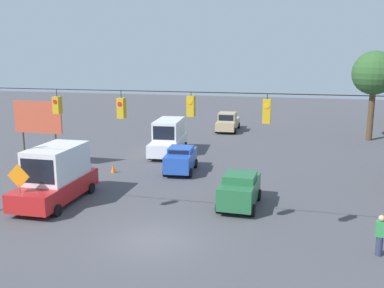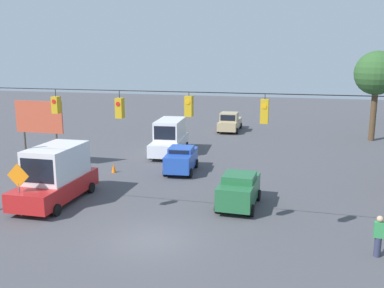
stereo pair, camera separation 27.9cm
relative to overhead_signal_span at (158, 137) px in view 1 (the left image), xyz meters
The scene contains 15 objects.
ground_plane 4.70m from the overhead_signal_span, 76.47° to the left, with size 140.00×140.00×0.00m, color #47474C.
overhead_signal_span is the anchor object (origin of this frame).
sedan_blue_withflow_mid 11.82m from the overhead_signal_span, 79.22° to the right, with size 2.32×4.24×1.83m.
sedan_green_crossing_near 6.85m from the overhead_signal_span, 121.39° to the right, with size 2.12×4.05×1.87m.
box_truck_white_withflow_far 17.40m from the overhead_signal_span, 74.04° to the right, with size 2.86×6.67×2.90m.
pickup_truck_tan_withflow_deep 29.01m from the overhead_signal_span, 86.64° to the right, with size 2.33×5.55×2.12m.
box_truck_red_parked_shoulder 8.47m from the overhead_signal_span, 23.58° to the right, with size 2.71×6.08×3.20m.
traffic_cone_nearest 8.36m from the overhead_signal_span, 20.41° to the right, with size 0.33×0.33×0.67m, color orange.
traffic_cone_second 9.34m from the overhead_signal_span, 34.79° to the right, with size 0.33×0.33×0.67m, color orange.
traffic_cone_third 10.75m from the overhead_signal_span, 46.13° to the right, with size 0.33×0.33×0.67m, color orange.
traffic_cone_fourth 12.51m from the overhead_signal_span, 55.01° to the right, with size 0.33×0.33×0.67m, color orange.
roadside_billboard 15.99m from the overhead_signal_span, 37.60° to the right, with size 3.87×0.16×4.96m.
work_zone_sign 8.17m from the overhead_signal_span, ahead, with size 1.27×0.06×2.84m.
pedestrian 10.23m from the overhead_signal_span, behind, with size 0.40×0.28×1.78m.
tree_horizon_right 29.85m from the overhead_signal_span, 115.30° to the right, with size 4.20×4.20×8.68m.
Camera 1 is at (-6.12, 17.14, 8.21)m, focal length 40.00 mm.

